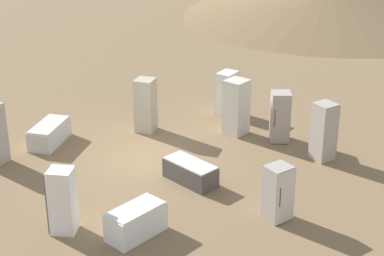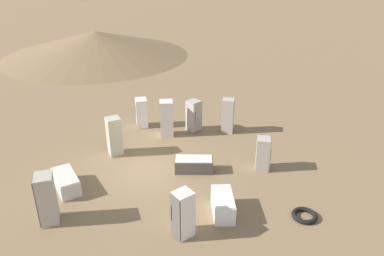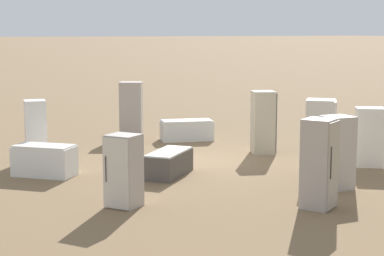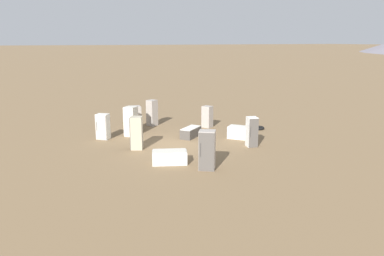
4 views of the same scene
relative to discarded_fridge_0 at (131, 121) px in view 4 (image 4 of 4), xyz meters
name	(u,v)px [view 4 (image 4 of 4)]	position (x,y,z in m)	size (l,w,h in m)	color
ground_plane	(173,145)	(1.72, -3.06, -0.96)	(1000.00, 1000.00, 0.00)	brown
discarded_fridge_0	(131,121)	(0.00, 0.00, 0.00)	(0.98, 0.98, 1.93)	beige
discarded_fridge_1	(152,113)	(2.22, 2.40, -0.03)	(0.83, 0.84, 1.86)	#A89E93
discarded_fridge_2	(207,117)	(5.62, 0.22, -0.20)	(0.84, 0.84, 1.52)	#A89E93
discarded_fridge_3	(136,118)	(0.73, 1.35, -0.11)	(0.73, 0.69, 1.70)	#A89E93
discarded_fridge_4	(170,157)	(0.25, -6.27, -0.62)	(1.89, 1.32, 0.69)	silver
discarded_fridge_5	(207,150)	(1.56, -7.82, 0.00)	(0.97, 0.94, 1.92)	#A89E93
discarded_fridge_6	(136,133)	(-0.52, -3.06, -0.02)	(0.86, 0.83, 1.88)	#B2A88E
discarded_fridge_7	(252,132)	(5.73, -5.30, -0.09)	(0.69, 0.75, 1.74)	white
discarded_fridge_8	(103,127)	(-1.82, -0.08, -0.16)	(0.94, 0.92, 1.60)	silver
discarded_fridge_9	(191,132)	(3.38, -1.87, -0.65)	(1.74, 1.60, 0.63)	#4C4742
discarded_fridge_10	(240,132)	(6.10, -3.47, -0.57)	(1.58, 1.63, 0.79)	white
scrap_tire	(258,128)	(8.55, -1.76, -0.88)	(0.94, 0.94, 0.17)	black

